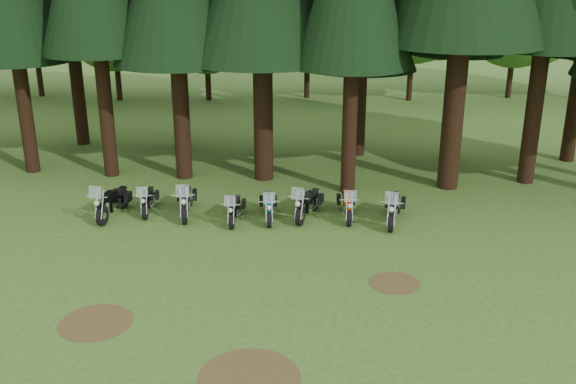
# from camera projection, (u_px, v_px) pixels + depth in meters

# --- Properties ---
(ground) EXTENTS (120.00, 120.00, 0.00)m
(ground) POSITION_uv_depth(u_px,v_px,m) (229.00, 287.00, 17.39)
(ground) COLOR #355E1B
(ground) RESTS_ON ground
(decid_1) EXTENTS (7.91, 7.69, 9.88)m
(decid_1) POSITION_uv_depth(u_px,v_px,m) (34.00, 5.00, 40.54)
(decid_1) COLOR black
(decid_1) RESTS_ON ground
(decid_2) EXTENTS (6.72, 6.53, 8.40)m
(decid_2) POSITION_uv_depth(u_px,v_px,m) (117.00, 21.00, 39.60)
(decid_2) COLOR black
(decid_2) RESTS_ON ground
(decid_3) EXTENTS (6.12, 5.95, 7.65)m
(decid_3) POSITION_uv_depth(u_px,v_px,m) (210.00, 29.00, 39.77)
(decid_3) COLOR black
(decid_3) RESTS_ON ground
(decid_4) EXTENTS (5.93, 5.76, 7.41)m
(decid_4) POSITION_uv_depth(u_px,v_px,m) (311.00, 30.00, 40.61)
(decid_4) COLOR black
(decid_4) RESTS_ON ground
(decid_5) EXTENTS (8.45, 8.21, 10.56)m
(decid_5) POSITION_uv_depth(u_px,v_px,m) (422.00, 0.00, 39.05)
(decid_5) COLOR black
(decid_5) RESTS_ON ground
(decid_6) EXTENTS (7.06, 6.86, 8.82)m
(decid_6) POSITION_uv_depth(u_px,v_px,m) (523.00, 16.00, 40.26)
(decid_6) COLOR black
(decid_6) RESTS_ON ground
(dirt_patch_0) EXTENTS (1.80, 1.80, 0.01)m
(dirt_patch_0) POSITION_uv_depth(u_px,v_px,m) (96.00, 323.00, 15.67)
(dirt_patch_0) COLOR #4C3D1E
(dirt_patch_0) RESTS_ON ground
(dirt_patch_1) EXTENTS (1.40, 1.40, 0.01)m
(dirt_patch_1) POSITION_uv_depth(u_px,v_px,m) (394.00, 283.00, 17.62)
(dirt_patch_1) COLOR #4C3D1E
(dirt_patch_1) RESTS_ON ground
(dirt_patch_2) EXTENTS (2.20, 2.20, 0.01)m
(dirt_patch_2) POSITION_uv_depth(u_px,v_px,m) (249.00, 378.00, 13.57)
(dirt_patch_2) COLOR #4C3D1E
(dirt_patch_2) RESTS_ON ground
(motorcycle_0) EXTENTS (0.62, 2.36, 1.48)m
(motorcycle_0) POSITION_uv_depth(u_px,v_px,m) (113.00, 203.00, 22.12)
(motorcycle_0) COLOR black
(motorcycle_0) RESTS_ON ground
(motorcycle_1) EXTENTS (0.48, 2.02, 1.27)m
(motorcycle_1) POSITION_uv_depth(u_px,v_px,m) (148.00, 201.00, 22.53)
(motorcycle_1) COLOR black
(motorcycle_1) RESTS_ON ground
(motorcycle_2) EXTENTS (0.64, 2.39, 1.50)m
(motorcycle_2) POSITION_uv_depth(u_px,v_px,m) (186.00, 202.00, 22.24)
(motorcycle_2) COLOR black
(motorcycle_2) RESTS_ON ground
(motorcycle_3) EXTENTS (0.37, 1.99, 1.25)m
(motorcycle_3) POSITION_uv_depth(u_px,v_px,m) (235.00, 210.00, 21.74)
(motorcycle_3) COLOR black
(motorcycle_3) RESTS_ON ground
(motorcycle_4) EXTENTS (0.51, 2.13, 1.33)m
(motorcycle_4) POSITION_uv_depth(u_px,v_px,m) (269.00, 207.00, 21.90)
(motorcycle_4) COLOR black
(motorcycle_4) RESTS_ON ground
(motorcycle_5) EXTENTS (0.93, 2.24, 1.43)m
(motorcycle_5) POSITION_uv_depth(u_px,v_px,m) (308.00, 204.00, 22.06)
(motorcycle_5) COLOR black
(motorcycle_5) RESTS_ON ground
(motorcycle_6) EXTENTS (0.43, 2.16, 1.36)m
(motorcycle_6) POSITION_uv_depth(u_px,v_px,m) (347.00, 205.00, 22.01)
(motorcycle_6) COLOR black
(motorcycle_6) RESTS_ON ground
(motorcycle_7) EXTENTS (0.72, 2.36, 1.48)m
(motorcycle_7) POSITION_uv_depth(u_px,v_px,m) (394.00, 209.00, 21.58)
(motorcycle_7) COLOR black
(motorcycle_7) RESTS_ON ground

